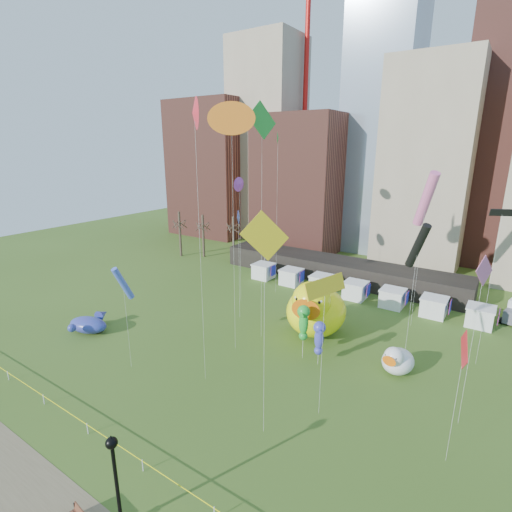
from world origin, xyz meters
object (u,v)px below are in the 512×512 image
Objects in this scene: small_duck at (397,360)px; lamppost at (115,473)px; seahorse_purple at (319,335)px; whale_inflatable at (89,324)px; big_duck at (315,309)px; seahorse_green at (303,320)px.

small_duck is 0.67× the size of lamppost.
lamppost reaches higher than seahorse_purple.
whale_inflatable is 0.97× the size of lamppost.
seahorse_purple reaches higher than whale_inflatable.
small_duck is (9.57, -2.60, -1.79)m from big_duck.
small_duck is 9.22m from seahorse_green.
seahorse_green is 0.93× the size of lamppost.
lamppost reaches higher than seahorse_green.
seahorse_green reaches higher than seahorse_purple.
big_duck reaches higher than small_duck.
small_duck reaches higher than whale_inflatable.
big_duck is 10.08m from small_duck.
seahorse_green is (1.14, -5.08, 0.99)m from big_duck.
seahorse_purple is (-6.64, -2.72, 1.76)m from small_duck.
whale_inflatable is 26.08m from lamppost.
big_duck is at bearing 92.22° from lamppost.
big_duck is 2.34× the size of small_duck.
seahorse_purple is at bearing -72.72° from big_duck.
big_duck is 26.39m from lamppost.
big_duck reaches higher than whale_inflatable.
seahorse_purple is at bearing 3.08° from whale_inflatable.
big_duck is 1.68× the size of seahorse_green.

